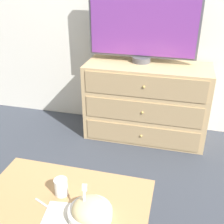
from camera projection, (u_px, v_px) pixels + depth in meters
name	position (u px, v px, depth m)	size (l,w,h in m)	color
ground_plane	(156.00, 124.00, 3.10)	(12.00, 12.00, 0.00)	#383D47
dresser	(146.00, 102.00, 2.72)	(1.15, 0.47, 0.74)	tan
tv	(143.00, 24.00, 2.48)	(0.99, 0.17, 0.67)	#515156
coffee_table	(66.00, 210.00, 1.47)	(0.87, 0.52, 0.47)	tan
takeout_bowl	(90.00, 211.00, 1.33)	(0.21, 0.21, 0.17)	silver
drink_cup	(61.00, 188.00, 1.46)	(0.07, 0.07, 0.09)	beige
napkin	(63.00, 217.00, 1.34)	(0.20, 0.20, 0.00)	silver
knife	(47.00, 207.00, 1.39)	(0.17, 0.08, 0.01)	silver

